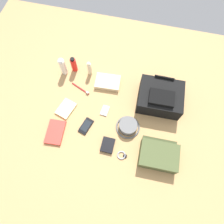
# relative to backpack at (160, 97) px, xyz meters

# --- Properties ---
(ground_plane) EXTENTS (2.64, 2.02, 0.02)m
(ground_plane) POSITION_rel_backpack_xyz_m (-0.33, -0.19, -0.09)
(ground_plane) COLOR tan
(ground_plane) RESTS_ON ground
(backpack) EXTENTS (0.34, 0.28, 0.17)m
(backpack) POSITION_rel_backpack_xyz_m (0.00, 0.00, 0.00)
(backpack) COLOR black
(backpack) RESTS_ON ground_plane
(toiletry_pouch) EXTENTS (0.27, 0.24, 0.09)m
(toiletry_pouch) POSITION_rel_backpack_xyz_m (0.06, -0.43, -0.03)
(toiletry_pouch) COLOR #47512D
(toiletry_pouch) RESTS_ON ground_plane
(bucket_hat) EXTENTS (0.18, 0.18, 0.06)m
(bucket_hat) POSITION_rel_backpack_xyz_m (-0.19, -0.27, -0.05)
(bucket_hat) COLOR slate
(bucket_hat) RESTS_ON ground_plane
(toothpaste_tube) EXTENTS (0.05, 0.05, 0.17)m
(toothpaste_tube) POSITION_rel_backpack_xyz_m (-0.81, 0.10, 0.01)
(toothpaste_tube) COLOR white
(toothpaste_tube) RESTS_ON ground_plane
(sunscreen_spray) EXTENTS (0.05, 0.05, 0.15)m
(sunscreen_spray) POSITION_rel_backpack_xyz_m (-0.74, 0.14, -0.00)
(sunscreen_spray) COLOR red
(sunscreen_spray) RESTS_ON ground_plane
(lotion_bottle) EXTENTS (0.03, 0.03, 0.14)m
(lotion_bottle) POSITION_rel_backpack_xyz_m (-0.60, 0.14, -0.01)
(lotion_bottle) COLOR beige
(lotion_bottle) RESTS_ON ground_plane
(paperback_novel) EXTENTS (0.14, 0.20, 0.02)m
(paperback_novel) POSITION_rel_backpack_xyz_m (-0.71, -0.43, -0.06)
(paperback_novel) COLOR red
(paperback_novel) RESTS_ON ground_plane
(cell_phone) EXTENTS (0.10, 0.14, 0.01)m
(cell_phone) POSITION_rel_backpack_xyz_m (-0.50, -0.33, -0.07)
(cell_phone) COLOR black
(cell_phone) RESTS_ON ground_plane
(media_player) EXTENTS (0.06, 0.09, 0.01)m
(media_player) POSITION_rel_backpack_xyz_m (-0.39, -0.17, -0.07)
(media_player) COLOR #B7B7BC
(media_player) RESTS_ON ground_plane
(wristwatch) EXTENTS (0.07, 0.06, 0.01)m
(wristwatch) POSITION_rel_backpack_xyz_m (-0.19, -0.48, -0.07)
(wristwatch) COLOR #99999E
(wristwatch) RESTS_ON ground_plane
(toothbrush) EXTENTS (0.17, 0.08, 0.02)m
(toothbrush) POSITION_rel_backpack_xyz_m (-0.63, -0.03, -0.07)
(toothbrush) COLOR red
(toothbrush) RESTS_ON ground_plane
(wallet) EXTENTS (0.09, 0.11, 0.02)m
(wallet) POSITION_rel_backpack_xyz_m (-0.31, -0.44, -0.06)
(wallet) COLOR black
(wallet) RESTS_ON ground_plane
(notepad) EXTENTS (0.15, 0.18, 0.02)m
(notepad) POSITION_rel_backpack_xyz_m (-0.70, -0.23, -0.07)
(notepad) COLOR beige
(notepad) RESTS_ON ground_plane
(folded_towel) EXTENTS (0.21, 0.15, 0.04)m
(folded_towel) POSITION_rel_backpack_xyz_m (-0.43, 0.07, -0.06)
(folded_towel) COLOR beige
(folded_towel) RESTS_ON ground_plane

